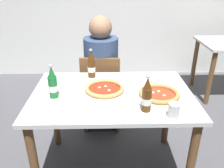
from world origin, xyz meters
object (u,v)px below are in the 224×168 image
at_px(dining_table_main, 112,106).
at_px(diner_seated, 102,77).
at_px(beer_bottle_center, 53,84).
at_px(pizza_margherita_near, 159,94).
at_px(chair_behind_table, 101,88).
at_px(pizza_marinara_far, 105,89).
at_px(beer_bottle_right, 91,66).
at_px(napkin_with_cutlery, 60,108).
at_px(paper_cup, 174,111).
at_px(beer_bottle_left, 147,96).

distance_m(dining_table_main, diner_seated, 0.67).
xyz_separation_m(dining_table_main, diner_seated, (-0.10, 0.66, -0.05)).
bearing_deg(beer_bottle_center, pizza_margherita_near, -1.36).
distance_m(chair_behind_table, pizza_marinara_far, 0.66).
bearing_deg(beer_bottle_right, pizza_margherita_near, -36.45).
relative_size(pizza_margherita_near, napkin_with_cutlery, 1.65).
bearing_deg(pizza_marinara_far, diner_seated, 93.51).
relative_size(pizza_marinara_far, beer_bottle_right, 1.32).
xyz_separation_m(beer_bottle_center, napkin_with_cutlery, (0.07, -0.16, -0.10)).
distance_m(beer_bottle_right, napkin_with_cutlery, 0.56).
height_order(napkin_with_cutlery, paper_cup, paper_cup).
height_order(dining_table_main, paper_cup, paper_cup).
xyz_separation_m(chair_behind_table, beer_bottle_left, (0.31, -0.86, 0.37)).
relative_size(pizza_margherita_near, beer_bottle_center, 1.29).
distance_m(dining_table_main, chair_behind_table, 0.64).
xyz_separation_m(beer_bottle_left, paper_cup, (0.16, -0.08, -0.06)).
relative_size(pizza_margherita_near, beer_bottle_right, 1.29).
xyz_separation_m(beer_bottle_left, beer_bottle_right, (-0.38, 0.55, 0.00)).
xyz_separation_m(beer_bottle_center, paper_cup, (0.79, -0.28, -0.06)).
bearing_deg(paper_cup, chair_behind_table, 116.61).
relative_size(dining_table_main, diner_seated, 0.99).
height_order(beer_bottle_right, paper_cup, beer_bottle_right).
height_order(pizza_marinara_far, paper_cup, paper_cup).
height_order(pizza_marinara_far, beer_bottle_right, beer_bottle_right).
xyz_separation_m(pizza_margherita_near, beer_bottle_center, (-0.76, 0.02, 0.08)).
bearing_deg(dining_table_main, napkin_with_cutlery, -148.56).
bearing_deg(diner_seated, paper_cup, -64.73).
bearing_deg(dining_table_main, chair_behind_table, 99.22).
bearing_deg(pizza_marinara_far, paper_cup, -39.51).
bearing_deg(beer_bottle_right, beer_bottle_center, -125.33).
height_order(dining_table_main, beer_bottle_right, beer_bottle_right).
distance_m(beer_bottle_right, paper_cup, 0.84).
bearing_deg(beer_bottle_center, chair_behind_table, 64.03).
bearing_deg(beer_bottle_right, dining_table_main, -60.89).
bearing_deg(pizza_margherita_near, pizza_marinara_far, 166.76).
distance_m(diner_seated, beer_bottle_right, 0.45).
relative_size(chair_behind_table, napkin_with_cutlery, 4.42).
relative_size(diner_seated, beer_bottle_center, 4.89).
xyz_separation_m(chair_behind_table, pizza_margherita_near, (0.44, -0.68, 0.29)).
bearing_deg(pizza_marinara_far, pizza_margherita_near, -13.24).
height_order(diner_seated, paper_cup, diner_seated).
relative_size(pizza_margherita_near, paper_cup, 3.35).
height_order(pizza_marinara_far, napkin_with_cutlery, pizza_marinara_far).
bearing_deg(chair_behind_table, beer_bottle_center, 67.02).
bearing_deg(chair_behind_table, napkin_with_cutlery, 76.00).
xyz_separation_m(pizza_marinara_far, napkin_with_cutlery, (-0.29, -0.24, -0.02)).
bearing_deg(paper_cup, pizza_margherita_near, 97.62).
height_order(beer_bottle_left, beer_bottle_right, same).
relative_size(beer_bottle_left, napkin_with_cutlery, 1.29).
distance_m(diner_seated, napkin_with_cutlery, 0.93).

